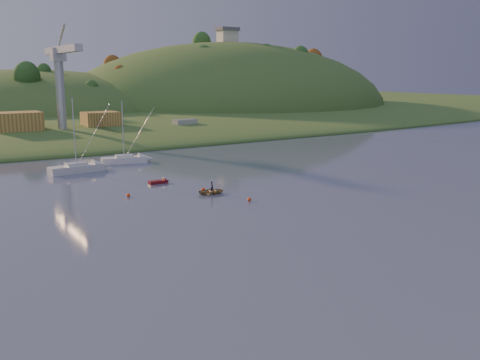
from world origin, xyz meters
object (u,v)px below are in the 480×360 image
sailboat_far (124,159)px  red_tender (162,182)px  canoe (212,191)px  sailboat_near (76,168)px

sailboat_far → red_tender: sailboat_far is taller
canoe → sailboat_far: bearing=8.8°
canoe → red_tender: bearing=21.8°
sailboat_near → sailboat_far: 11.33m
sailboat_near → sailboat_far: size_ratio=1.09×
red_tender → sailboat_near: bearing=118.8°
red_tender → canoe: bearing=-74.3°
sailboat_far → canoe: 31.36m
sailboat_near → red_tender: size_ratio=3.75×
sailboat_near → red_tender: bearing=-68.3°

